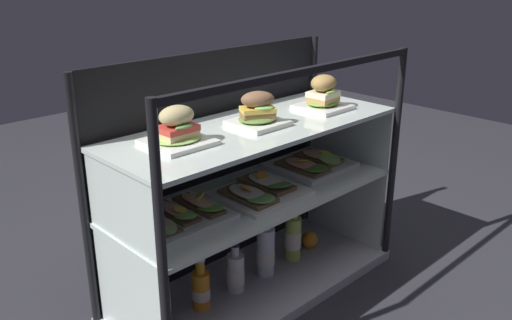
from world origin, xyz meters
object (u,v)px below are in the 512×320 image
juice_bottle_front_left_end (235,272)px  orange_fruit_beside_bottles (309,240)px  open_sandwich_tray_far_left (312,163)px  open_sandwich_tray_center (179,215)px  plated_roll_sandwich_near_left_corner (177,130)px  open_sandwich_tray_near_right_corner (260,191)px  plated_roll_sandwich_right_of_center (323,96)px  juice_bottle_back_right (293,237)px  plated_roll_sandwich_near_right_corner (258,113)px  juice_bottle_near_post (201,289)px  juice_bottle_tucked_behind (162,301)px  juice_bottle_front_right_end (266,251)px

juice_bottle_front_left_end → orange_fruit_beside_bottles: 0.45m
open_sandwich_tray_far_left → open_sandwich_tray_center: bearing=-179.4°
plated_roll_sandwich_near_left_corner → juice_bottle_front_left_end: 0.64m
open_sandwich_tray_near_right_corner → plated_roll_sandwich_right_of_center: bearing=0.2°
juice_bottle_back_right → orange_fruit_beside_bottles: (0.12, 0.01, -0.06)m
plated_roll_sandwich_near_left_corner → plated_roll_sandwich_right_of_center: plated_roll_sandwich_right_of_center is taller
plated_roll_sandwich_near_right_corner → juice_bottle_near_post: plated_roll_sandwich_near_right_corner is taller
juice_bottle_near_post → juice_bottle_front_left_end: bearing=-1.6°
plated_roll_sandwich_near_right_corner → plated_roll_sandwich_right_of_center: size_ratio=0.96×
open_sandwich_tray_near_right_corner → orange_fruit_beside_bottles: open_sandwich_tray_near_right_corner is taller
open_sandwich_tray_center → juice_bottle_near_post: (0.07, -0.00, -0.31)m
open_sandwich_tray_far_left → plated_roll_sandwich_near_right_corner: bearing=-174.4°
open_sandwich_tray_center → juice_bottle_back_right: (0.56, -0.00, -0.29)m
plated_roll_sandwich_near_right_corner → open_sandwich_tray_near_right_corner: (-0.01, -0.02, -0.28)m
juice_bottle_tucked_behind → juice_bottle_near_post: 0.16m
open_sandwich_tray_near_right_corner → juice_bottle_tucked_behind: 0.51m
plated_roll_sandwich_right_of_center → juice_bottle_back_right: plated_roll_sandwich_right_of_center is taller
open_sandwich_tray_center → plated_roll_sandwich_near_left_corner: bearing=6.4°
plated_roll_sandwich_near_left_corner → juice_bottle_tucked_behind: (-0.10, 0.00, -0.58)m
plated_roll_sandwich_near_left_corner → orange_fruit_beside_bottles: bearing=0.7°
open_sandwich_tray_center → open_sandwich_tray_far_left: 0.67m
open_sandwich_tray_near_right_corner → juice_bottle_front_left_end: bearing=159.9°
plated_roll_sandwich_near_left_corner → open_sandwich_tray_center: size_ratio=0.63×
open_sandwich_tray_far_left → orange_fruit_beside_bottles: bearing=22.4°
plated_roll_sandwich_right_of_center → juice_bottle_near_post: bearing=176.4°
plated_roll_sandwich_near_right_corner → open_sandwich_tray_center: plated_roll_sandwich_near_right_corner is taller
juice_bottle_back_right → open_sandwich_tray_near_right_corner: bearing=-170.1°
open_sandwich_tray_far_left → juice_bottle_back_right: open_sandwich_tray_far_left is taller
open_sandwich_tray_center → juice_bottle_near_post: open_sandwich_tray_center is taller
plated_roll_sandwich_near_right_corner → open_sandwich_tray_near_right_corner: size_ratio=0.57×
open_sandwich_tray_center → juice_bottle_front_left_end: (0.23, -0.01, -0.32)m
plated_roll_sandwich_right_of_center → juice_bottle_front_right_end: bearing=172.8°
plated_roll_sandwich_right_of_center → open_sandwich_tray_far_left: 0.30m
open_sandwich_tray_center → open_sandwich_tray_near_right_corner: (0.33, -0.04, -0.00)m
open_sandwich_tray_center → juice_bottle_back_right: open_sandwich_tray_center is taller
open_sandwich_tray_center → open_sandwich_tray_far_left: bearing=0.6°
open_sandwich_tray_far_left → orange_fruit_beside_bottles: size_ratio=4.20×
juice_bottle_back_right → open_sandwich_tray_center: bearing=179.7°
juice_bottle_near_post → juice_bottle_front_left_end: juice_bottle_near_post is taller
open_sandwich_tray_far_left → juice_bottle_front_right_end: size_ratio=1.23×
open_sandwich_tray_near_right_corner → juice_bottle_front_right_end: size_ratio=1.23×
plated_roll_sandwich_near_left_corner → juice_bottle_back_right: size_ratio=0.82×
plated_roll_sandwich_right_of_center → plated_roll_sandwich_near_right_corner: bearing=177.4°
juice_bottle_front_right_end → orange_fruit_beside_bottles: bearing=3.6°
plated_roll_sandwich_near_right_corner → juice_bottle_front_right_end: size_ratio=0.70×
open_sandwich_tray_center → open_sandwich_tray_near_right_corner: size_ratio=1.00×
juice_bottle_front_left_end → juice_bottle_back_right: size_ratio=0.87×
open_sandwich_tray_center → orange_fruit_beside_bottles: bearing=0.9°
open_sandwich_tray_near_right_corner → open_sandwich_tray_far_left: 0.35m
plated_roll_sandwich_right_of_center → open_sandwich_tray_far_left: size_ratio=0.59×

